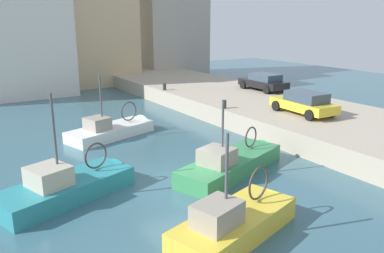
{
  "coord_description": "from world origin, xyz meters",
  "views": [
    {
      "loc": [
        -7.92,
        -13.88,
        6.86
      ],
      "look_at": [
        3.19,
        3.4,
        1.2
      ],
      "focal_mm": 36.93,
      "sensor_mm": 36.0,
      "label": 1
    }
  ],
  "objects_px": {
    "mooring_bollard_mid": "(164,87)",
    "parked_car_yellow": "(304,103)",
    "fishing_boat_green": "(235,168)",
    "fishing_boat_yellow": "(240,229)",
    "mooring_bollard_south": "(224,104)",
    "parked_car_black": "(264,82)",
    "fishing_boat_white": "(116,134)",
    "fishing_boat_teal": "(75,193)"
  },
  "relations": [
    {
      "from": "mooring_bollard_mid",
      "to": "parked_car_yellow",
      "type": "bearing_deg",
      "value": -75.19
    },
    {
      "from": "fishing_boat_green",
      "to": "mooring_bollard_mid",
      "type": "bearing_deg",
      "value": 73.47
    },
    {
      "from": "fishing_boat_yellow",
      "to": "mooring_bollard_south",
      "type": "xyz_separation_m",
      "value": [
        7.6,
        10.91,
        1.36
      ]
    },
    {
      "from": "parked_car_yellow",
      "to": "parked_car_black",
      "type": "bearing_deg",
      "value": 64.3
    },
    {
      "from": "mooring_bollard_south",
      "to": "fishing_boat_yellow",
      "type": "bearing_deg",
      "value": -124.89
    },
    {
      "from": "parked_car_yellow",
      "to": "fishing_boat_yellow",
      "type": "bearing_deg",
      "value": -146.75
    },
    {
      "from": "fishing_boat_white",
      "to": "parked_car_yellow",
      "type": "xyz_separation_m",
      "value": [
        9.88,
        -5.73,
        1.82
      ]
    },
    {
      "from": "parked_car_black",
      "to": "mooring_bollard_mid",
      "type": "height_order",
      "value": "parked_car_black"
    },
    {
      "from": "fishing_boat_white",
      "to": "parked_car_yellow",
      "type": "bearing_deg",
      "value": -30.12
    },
    {
      "from": "fishing_boat_teal",
      "to": "mooring_bollard_south",
      "type": "height_order",
      "value": "fishing_boat_teal"
    },
    {
      "from": "parked_car_black",
      "to": "fishing_boat_green",
      "type": "bearing_deg",
      "value": -137.5
    },
    {
      "from": "parked_car_black",
      "to": "fishing_boat_teal",
      "type": "bearing_deg",
      "value": -154.25
    },
    {
      "from": "mooring_bollard_south",
      "to": "fishing_boat_green",
      "type": "bearing_deg",
      "value": -123.49
    },
    {
      "from": "parked_car_black",
      "to": "parked_car_yellow",
      "type": "xyz_separation_m",
      "value": [
        -3.59,
        -7.47,
        0.01
      ]
    },
    {
      "from": "fishing_boat_yellow",
      "to": "fishing_boat_white",
      "type": "height_order",
      "value": "fishing_boat_white"
    },
    {
      "from": "fishing_boat_yellow",
      "to": "mooring_bollard_south",
      "type": "distance_m",
      "value": 13.36
    },
    {
      "from": "fishing_boat_green",
      "to": "parked_car_black",
      "type": "height_order",
      "value": "fishing_boat_green"
    },
    {
      "from": "fishing_boat_yellow",
      "to": "mooring_bollard_mid",
      "type": "height_order",
      "value": "fishing_boat_yellow"
    },
    {
      "from": "fishing_boat_green",
      "to": "parked_car_black",
      "type": "relative_size",
      "value": 1.72
    },
    {
      "from": "fishing_boat_yellow",
      "to": "parked_car_black",
      "type": "distance_m",
      "value": 20.48
    },
    {
      "from": "fishing_boat_green",
      "to": "fishing_boat_white",
      "type": "bearing_deg",
      "value": 106.23
    },
    {
      "from": "fishing_boat_white",
      "to": "mooring_bollard_south",
      "type": "bearing_deg",
      "value": -15.49
    },
    {
      "from": "fishing_boat_yellow",
      "to": "fishing_boat_white",
      "type": "relative_size",
      "value": 0.93
    },
    {
      "from": "mooring_bollard_mid",
      "to": "parked_car_black",
      "type": "bearing_deg",
      "value": -33.14
    },
    {
      "from": "fishing_boat_white",
      "to": "parked_car_yellow",
      "type": "distance_m",
      "value": 11.57
    },
    {
      "from": "fishing_boat_yellow",
      "to": "mooring_bollard_mid",
      "type": "bearing_deg",
      "value": 68.09
    },
    {
      "from": "fishing_boat_white",
      "to": "mooring_bollard_mid",
      "type": "height_order",
      "value": "fishing_boat_white"
    },
    {
      "from": "fishing_boat_white",
      "to": "parked_car_black",
      "type": "height_order",
      "value": "fishing_boat_white"
    },
    {
      "from": "fishing_boat_green",
      "to": "mooring_bollard_south",
      "type": "height_order",
      "value": "fishing_boat_green"
    },
    {
      "from": "parked_car_black",
      "to": "mooring_bollard_south",
      "type": "relative_size",
      "value": 7.54
    },
    {
      "from": "fishing_boat_green",
      "to": "mooring_bollard_mid",
      "type": "distance_m",
      "value": 15.2
    },
    {
      "from": "parked_car_yellow",
      "to": "mooring_bollard_south",
      "type": "bearing_deg",
      "value": 129.08
    },
    {
      "from": "fishing_boat_yellow",
      "to": "parked_car_yellow",
      "type": "bearing_deg",
      "value": 33.25
    },
    {
      "from": "fishing_boat_green",
      "to": "mooring_bollard_south",
      "type": "bearing_deg",
      "value": 56.51
    },
    {
      "from": "fishing_boat_yellow",
      "to": "parked_car_yellow",
      "type": "relative_size",
      "value": 1.36
    },
    {
      "from": "fishing_boat_green",
      "to": "fishing_boat_teal",
      "type": "xyz_separation_m",
      "value": [
        -7.06,
        1.39,
        0.01
      ]
    },
    {
      "from": "fishing_boat_white",
      "to": "fishing_boat_yellow",
      "type": "bearing_deg",
      "value": -93.86
    },
    {
      "from": "mooring_bollard_south",
      "to": "parked_car_yellow",
      "type": "bearing_deg",
      "value": -50.92
    },
    {
      "from": "fishing_boat_green",
      "to": "mooring_bollard_mid",
      "type": "relative_size",
      "value": 12.95
    },
    {
      "from": "parked_car_black",
      "to": "mooring_bollard_mid",
      "type": "xyz_separation_m",
      "value": [
        -6.73,
        4.39,
        -0.42
      ]
    },
    {
      "from": "fishing_boat_yellow",
      "to": "fishing_boat_teal",
      "type": "xyz_separation_m",
      "value": [
        -3.76,
        5.79,
        -0.0
      ]
    },
    {
      "from": "fishing_boat_teal",
      "to": "parked_car_black",
      "type": "relative_size",
      "value": 1.55
    }
  ]
}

